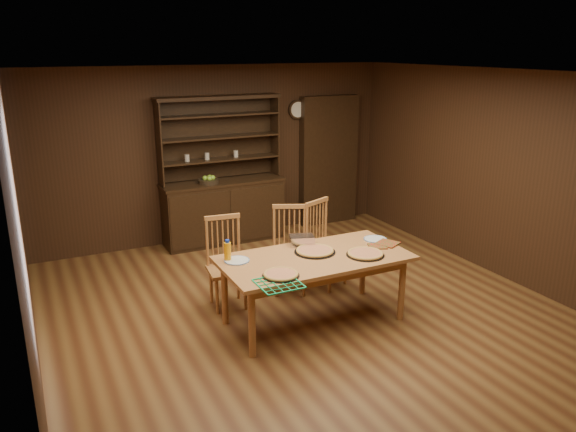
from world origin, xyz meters
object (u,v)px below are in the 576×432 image
chair_right (323,240)px  china_hutch (223,203)px  juice_bottle (228,251)px  dining_table (314,263)px  chair_left (226,259)px  chair_center (290,246)px

chair_right → china_hutch: bearing=81.7°
china_hutch → juice_bottle: size_ratio=9.51×
dining_table → chair_left: (-0.69, 0.83, -0.12)m
chair_left → juice_bottle: chair_left is taller
chair_right → juice_bottle: chair_right is taller
china_hutch → dining_table: (-0.03, -2.91, 0.08)m
chair_center → juice_bottle: (-1.00, -0.60, 0.30)m
dining_table → chair_center: chair_center is taller
juice_bottle → chair_right: bearing=21.6°
chair_left → juice_bottle: 0.65m
juice_bottle → chair_left: bearing=72.9°
chair_left → chair_right: size_ratio=0.98×
dining_table → chair_center: size_ratio=1.89×
chair_left → chair_right: bearing=7.0°
chair_left → juice_bottle: size_ratio=4.55×
juice_bottle → china_hutch: bearing=71.3°
dining_table → juice_bottle: size_ratio=8.65×
chair_center → juice_bottle: 1.21m
juice_bottle → chair_center: bearing=31.0°
juice_bottle → dining_table: bearing=-18.1°
chair_center → chair_right: (0.44, -0.03, 0.01)m
dining_table → chair_center: 0.90m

